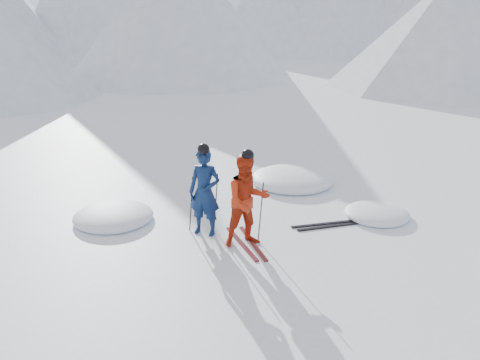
{
  "coord_description": "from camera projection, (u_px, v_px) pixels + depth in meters",
  "views": [
    {
      "loc": [
        -2.92,
        -10.17,
        4.83
      ],
      "look_at": [
        -1.98,
        0.5,
        1.1
      ],
      "focal_mm": 38.0,
      "sensor_mm": 36.0,
      "label": 1
    }
  ],
  "objects": [
    {
      "name": "ski_loose_a",
      "position": [
        326.0,
        224.0,
        11.74
      ],
      "size": [
        1.69,
        0.36,
        0.03
      ],
      "primitive_type": "cube",
      "rotation": [
        0.0,
        0.0,
        1.73
      ],
      "color": "black",
      "rests_on": "ground"
    },
    {
      "name": "skier_blue",
      "position": [
        205.0,
        192.0,
        10.96
      ],
      "size": [
        0.84,
        0.71,
        1.95
      ],
      "primitive_type": "imported",
      "rotation": [
        0.0,
        0.0,
        -0.41
      ],
      "color": "#0C204C",
      "rests_on": "ground"
    },
    {
      "name": "pole_red_left",
      "position": [
        232.0,
        211.0,
        10.77
      ],
      "size": [
        0.13,
        0.1,
        1.32
      ],
      "primitive_type": "cylinder",
      "rotation": [
        0.06,
        0.08,
        0.0
      ],
      "color": "black",
      "rests_on": "ground"
    },
    {
      "name": "ski_worn_right",
      "position": [
        253.0,
        243.0,
        10.79
      ],
      "size": [
        0.44,
        1.68,
        0.03
      ],
      "primitive_type": "cube",
      "rotation": [
        0.0,
        0.0,
        0.21
      ],
      "color": "black",
      "rests_on": "ground"
    },
    {
      "name": "ski_worn_left",
      "position": [
        242.0,
        243.0,
        10.77
      ],
      "size": [
        0.56,
        1.66,
        0.03
      ],
      "primitive_type": "cube",
      "rotation": [
        0.0,
        0.0,
        0.28
      ],
      "color": "black",
      "rests_on": "ground"
    },
    {
      "name": "pole_blue_right",
      "position": [
        216.0,
        201.0,
        11.32
      ],
      "size": [
        0.13,
        0.08,
        1.3
      ],
      "primitive_type": "cylinder",
      "rotation": [
        -0.04,
        0.08,
        0.0
      ],
      "color": "black",
      "rests_on": "ground"
    },
    {
      "name": "snow_lumps",
      "position": [
        277.0,
        202.0,
        13.09
      ],
      "size": [
        9.89,
        7.04,
        0.52
      ],
      "color": "white",
      "rests_on": "ground"
    },
    {
      "name": "ski_loose_b",
      "position": [
        332.0,
        226.0,
        11.6
      ],
      "size": [
        1.69,
        0.42,
        0.03
      ],
      "primitive_type": "cube",
      "rotation": [
        0.0,
        0.0,
        1.76
      ],
      "color": "black",
      "rests_on": "ground"
    },
    {
      "name": "pole_red_right",
      "position": [
        261.0,
        212.0,
        10.73
      ],
      "size": [
        0.13,
        0.09,
        1.32
      ],
      "primitive_type": "cylinder",
      "rotation": [
        -0.05,
        0.08,
        0.0
      ],
      "color": "black",
      "rests_on": "ground"
    },
    {
      "name": "ground",
      "position": [
        330.0,
        231.0,
        11.39
      ],
      "size": [
        160.0,
        160.0,
        0.0
      ],
      "primitive_type": "plane",
      "color": "white",
      "rests_on": "ground"
    },
    {
      "name": "pole_blue_left",
      "position": [
        191.0,
        204.0,
        11.18
      ],
      "size": [
        0.13,
        0.09,
        1.3
      ],
      "primitive_type": "cylinder",
      "rotation": [
        0.05,
        0.08,
        0.0
      ],
      "color": "black",
      "rests_on": "ground"
    },
    {
      "name": "skier_red",
      "position": [
        247.0,
        201.0,
        10.46
      ],
      "size": [
        1.12,
        0.96,
        1.98
      ],
      "primitive_type": "imported",
      "rotation": [
        0.0,
        0.0,
        0.25
      ],
      "color": "#AF270E",
      "rests_on": "ground"
    }
  ]
}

